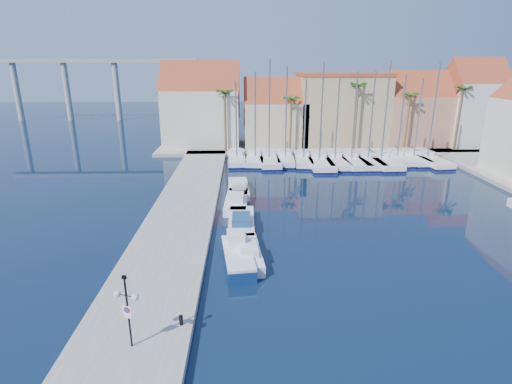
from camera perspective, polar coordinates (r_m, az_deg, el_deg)
ground at (r=23.66m, az=6.68°, el=-17.31°), size 260.00×260.00×0.00m
quay_west at (r=35.68m, az=-11.01°, el=-4.36°), size 6.00×77.00×0.50m
shore_north at (r=69.65m, az=9.25°, el=6.72°), size 54.00×16.00×0.50m
lamp_post at (r=20.22m, az=-17.99°, el=-14.55°), size 1.27×0.66×3.88m
bollard at (r=22.31m, az=-10.66°, el=-17.55°), size 0.21×0.21×0.53m
fishing_boat at (r=28.63m, az=-2.66°, el=-8.95°), size 2.56×5.82×1.97m
motorboat_west_0 at (r=29.14m, az=-1.21°, el=-8.75°), size 2.35×5.87×1.40m
motorboat_west_1 at (r=34.34m, az=-2.11°, el=-4.46°), size 2.22×6.79×1.40m
motorboat_west_2 at (r=39.68m, az=-2.82°, el=-1.31°), size 2.41×6.75×1.40m
motorboat_west_3 at (r=43.79m, az=-2.52°, el=0.57°), size 2.44×6.70×1.40m
sailboat_0 at (r=57.42m, az=-2.78°, el=4.88°), size 2.68×9.15×11.32m
sailboat_1 at (r=57.30m, az=-0.09°, el=4.88°), size 3.08×9.36×12.48m
sailboat_2 at (r=56.96m, az=1.80°, el=4.80°), size 3.06×10.30×14.03m
sailboat_3 at (r=57.47m, az=4.16°, el=4.89°), size 2.91×9.16×13.12m
sailboat_4 at (r=57.15m, az=6.77°, el=4.71°), size 3.13×9.10×11.51m
sailboat_5 at (r=56.81m, az=8.89°, el=4.53°), size 3.28×11.63×13.76m
sailboat_6 at (r=57.75m, az=11.05°, el=4.62°), size 3.20×11.15×12.01m
sailboat_7 at (r=58.25m, az=13.25°, el=4.59°), size 3.77×11.46×12.52m
sailboat_8 at (r=58.71m, az=15.53°, el=4.52°), size 3.09×10.83×12.58m
sailboat_9 at (r=59.25m, az=17.21°, el=4.50°), size 3.38×11.47×13.87m
sailboat_10 at (r=61.01m, az=19.31°, el=4.68°), size 2.73×8.83×12.11m
sailboat_11 at (r=61.93m, az=21.38°, el=4.63°), size 2.67×9.01×11.61m
sailboat_12 at (r=62.24m, az=23.00°, el=4.50°), size 3.74×10.97×13.90m
building_0 at (r=66.79m, az=-7.77°, el=11.76°), size 12.30×9.00×13.50m
building_1 at (r=66.79m, az=2.76°, el=10.84°), size 10.30×8.00×11.00m
building_2 at (r=69.39m, az=11.99°, el=11.55°), size 14.20×10.20×11.50m
building_3 at (r=72.26m, az=21.60°, el=10.63°), size 10.30×8.00×12.00m
building_4 at (r=75.25m, az=28.42°, el=10.84°), size 8.30×8.00×14.00m
palm_0 at (r=61.29m, az=-4.51°, el=13.72°), size 2.60×2.60×10.15m
palm_1 at (r=61.73m, az=5.06°, el=12.86°), size 2.60×2.60×9.15m
palm_2 at (r=63.55m, az=14.39°, el=14.23°), size 2.60×2.60×11.15m
palm_3 at (r=66.26m, az=21.12°, el=12.52°), size 2.60×2.60×9.65m
palm_4 at (r=69.63m, az=27.44°, el=12.72°), size 2.60×2.60×10.65m
viaduct at (r=107.28m, az=-22.10°, el=14.97°), size 48.00×2.20×14.45m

